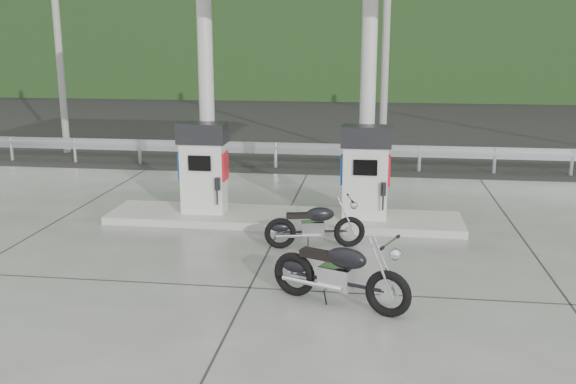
# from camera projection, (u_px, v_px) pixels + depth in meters

# --- Properties ---
(ground) EXTENTS (160.00, 160.00, 0.00)m
(ground) POSITION_uv_depth(u_px,v_px,m) (261.00, 266.00, 10.37)
(ground) COLOR black
(ground) RESTS_ON ground
(forecourt_apron) EXTENTS (18.00, 14.00, 0.02)m
(forecourt_apron) POSITION_uv_depth(u_px,v_px,m) (261.00, 265.00, 10.37)
(forecourt_apron) COLOR slate
(forecourt_apron) RESTS_ON ground
(pump_island) EXTENTS (7.00, 1.40, 0.15)m
(pump_island) POSITION_uv_depth(u_px,v_px,m) (283.00, 218.00, 12.76)
(pump_island) COLOR #A19E96
(pump_island) RESTS_ON forecourt_apron
(gas_pump_left) EXTENTS (0.95, 0.55, 1.80)m
(gas_pump_left) POSITION_uv_depth(u_px,v_px,m) (203.00, 168.00, 12.74)
(gas_pump_left) COLOR silver
(gas_pump_left) RESTS_ON pump_island
(gas_pump_right) EXTENTS (0.95, 0.55, 1.80)m
(gas_pump_right) POSITION_uv_depth(u_px,v_px,m) (365.00, 172.00, 12.32)
(gas_pump_right) COLOR silver
(gas_pump_right) RESTS_ON pump_island
(canopy_column_left) EXTENTS (0.30, 0.30, 5.00)m
(canopy_column_left) POSITION_uv_depth(u_px,v_px,m) (206.00, 85.00, 12.75)
(canopy_column_left) COLOR silver
(canopy_column_left) RESTS_ON pump_island
(canopy_column_right) EXTENTS (0.30, 0.30, 5.00)m
(canopy_column_right) POSITION_uv_depth(u_px,v_px,m) (368.00, 87.00, 12.33)
(canopy_column_right) COLOR silver
(canopy_column_right) RESTS_ON pump_island
(guardrail) EXTENTS (26.00, 0.16, 1.42)m
(guardrail) POSITION_uv_depth(u_px,v_px,m) (311.00, 143.00, 17.91)
(guardrail) COLOR #ACB0B5
(guardrail) RESTS_ON ground
(road) EXTENTS (60.00, 7.00, 0.01)m
(road) POSITION_uv_depth(u_px,v_px,m) (321.00, 147.00, 21.45)
(road) COLOR black
(road) RESTS_ON ground
(utility_pole_a) EXTENTS (0.22, 0.22, 8.00)m
(utility_pole_a) POSITION_uv_depth(u_px,v_px,m) (57.00, 24.00, 19.62)
(utility_pole_a) COLOR gray
(utility_pole_a) RESTS_ON ground
(utility_pole_b) EXTENTS (0.22, 0.22, 8.00)m
(utility_pole_b) POSITION_uv_depth(u_px,v_px,m) (387.00, 23.00, 18.32)
(utility_pole_b) COLOR gray
(utility_pole_b) RESTS_ON ground
(tree_band) EXTENTS (80.00, 6.00, 6.00)m
(tree_band) POSITION_uv_depth(u_px,v_px,m) (347.00, 47.00, 38.56)
(tree_band) COLOR black
(tree_band) RESTS_ON ground
(forested_hills) EXTENTS (100.00, 40.00, 140.00)m
(forested_hills) POSITION_uv_depth(u_px,v_px,m) (359.00, 72.00, 68.16)
(forested_hills) COLOR black
(forested_hills) RESTS_ON ground
(motorcycle_left) EXTENTS (2.01, 1.29, 0.91)m
(motorcycle_left) POSITION_uv_depth(u_px,v_px,m) (340.00, 274.00, 8.70)
(motorcycle_left) COLOR black
(motorcycle_left) RESTS_ON forecourt_apron
(motorcycle_right) EXTENTS (1.72, 0.84, 0.78)m
(motorcycle_right) POSITION_uv_depth(u_px,v_px,m) (315.00, 226.00, 11.14)
(motorcycle_right) COLOR black
(motorcycle_right) RESTS_ON forecourt_apron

